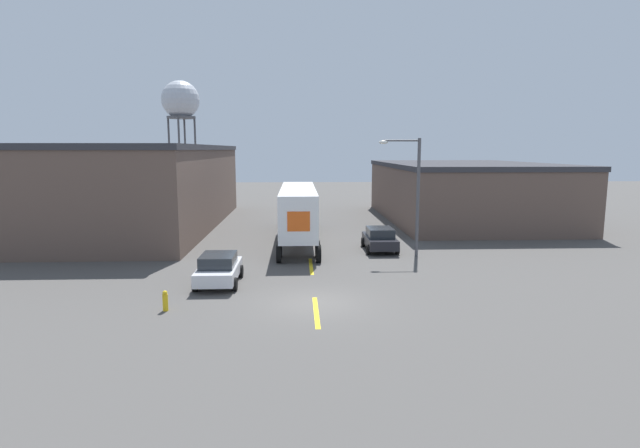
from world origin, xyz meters
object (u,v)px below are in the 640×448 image
parked_car_right_mid (380,239)px  fire_hydrant (165,301)px  street_lamp (413,188)px  water_tower (181,102)px  semi_truck (298,208)px  parked_car_left_near (219,269)px

parked_car_right_mid → fire_hydrant: parked_car_right_mid is taller
street_lamp → fire_hydrant: size_ratio=8.43×
water_tower → semi_truck: bearing=-66.1°
semi_truck → parked_car_left_near: 12.12m
semi_truck → street_lamp: (7.01, -5.26, 1.84)m
fire_hydrant → parked_car_right_mid: bearing=47.8°
parked_car_right_mid → street_lamp: bearing=-46.2°
parked_car_right_mid → street_lamp: (1.69, -1.76, 3.47)m
semi_truck → street_lamp: size_ratio=2.14×
parked_car_left_near → fire_hydrant: parked_car_left_near is taller
semi_truck → parked_car_right_mid: bearing=-33.5°
semi_truck → water_tower: (-16.36, 36.92, 10.76)m
parked_car_left_near → fire_hydrant: bearing=-111.0°
fire_hydrant → parked_car_left_near: bearing=69.0°
street_lamp → fire_hydrant: (-12.47, -10.14, -3.82)m
water_tower → fire_hydrant: bearing=-78.2°
parked_car_left_near → fire_hydrant: size_ratio=4.78×
parked_car_right_mid → semi_truck: bearing=146.6°
parked_car_right_mid → street_lamp: street_lamp is taller
water_tower → street_lamp: (23.37, -42.18, -8.93)m
parked_car_right_mid → water_tower: (-21.68, 40.42, 12.40)m
semi_truck → water_tower: water_tower is taller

